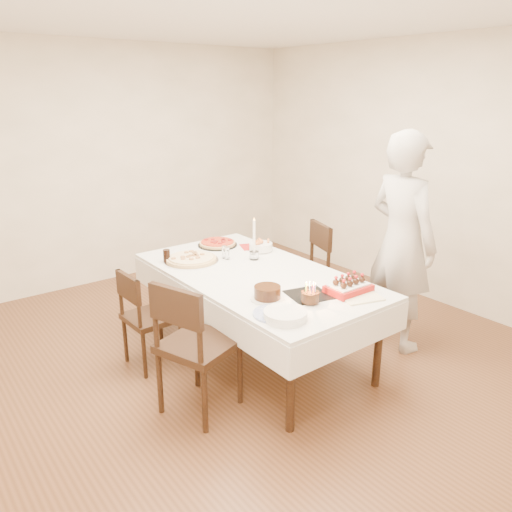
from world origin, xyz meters
TOP-DOWN VIEW (x-y plane):
  - floor at (0.00, 0.00)m, footprint 5.00×5.00m
  - wall_back at (0.00, 2.50)m, footprint 4.50×0.04m
  - wall_right at (2.25, 0.00)m, footprint 0.04×5.00m
  - ceiling at (0.00, 0.00)m, footprint 5.00×5.00m
  - dining_table at (-0.02, -0.04)m, footprint 1.28×2.21m
  - chair_right_savory at (0.80, 0.30)m, footprint 0.62×0.62m
  - chair_left_savory at (-0.77, 0.37)m, footprint 0.44×0.44m
  - chair_left_dessert at (-0.79, -0.40)m, footprint 0.65×0.65m
  - person at (1.10, -0.62)m, footprint 0.52×0.73m
  - pizza_white at (-0.28, 0.53)m, footprint 0.51×0.51m
  - pizza_pepperoni at (0.16, 0.79)m, footprint 0.38×0.38m
  - red_placemat at (0.40, 0.55)m, footprint 0.27×0.27m
  - pasta_bowl at (0.38, 0.40)m, footprint 0.24×0.24m
  - taper_candle at (0.19, 0.25)m, footprint 0.11×0.11m
  - shaker_pair at (-0.00, 0.39)m, footprint 0.12×0.12m
  - cola_glass at (-0.46, 0.65)m, footprint 0.07×0.07m
  - layer_cake at (-0.28, -0.52)m, footprint 0.27×0.27m
  - cake_board at (0.00, -0.64)m, footprint 0.35×0.35m
  - birthday_cake at (-0.09, -0.75)m, footprint 0.16×0.16m
  - strawberry_box at (0.28, -0.78)m, footprint 0.33×0.23m
  - box_lid at (0.26, -0.92)m, footprint 0.33×0.27m
  - plate_stack at (-0.39, -0.84)m, footprint 0.37×0.37m
  - china_plate at (-0.40, -0.75)m, footprint 0.39×0.39m

SIDE VIEW (x-z plane):
  - floor at x=0.00m, z-range 0.00..0.00m
  - dining_table at x=-0.02m, z-range 0.00..0.75m
  - chair_left_savory at x=-0.77m, z-range 0.00..0.83m
  - chair_right_savory at x=0.80m, z-range 0.00..0.96m
  - chair_left_dessert at x=-0.79m, z-range 0.00..1.00m
  - red_placemat at x=0.40m, z-range 0.75..0.75m
  - cake_board at x=0.00m, z-range 0.74..0.76m
  - box_lid at x=0.26m, z-range 0.74..0.76m
  - china_plate at x=-0.40m, z-range 0.75..0.76m
  - pizza_white at x=-0.28m, z-range 0.75..0.79m
  - pizza_pepperoni at x=0.16m, z-range 0.75..0.79m
  - plate_stack at x=-0.39m, z-range 0.75..0.81m
  - strawberry_box at x=0.28m, z-range 0.75..0.83m
  - pasta_bowl at x=0.38m, z-range 0.76..0.83m
  - layer_cake at x=-0.28m, z-range 0.75..0.85m
  - cola_glass at x=-0.46m, z-range 0.75..0.86m
  - shaker_pair at x=0.00m, z-range 0.75..0.86m
  - birthday_cake at x=-0.09m, z-range 0.76..0.90m
  - taper_candle at x=0.19m, z-range 0.75..1.13m
  - person at x=1.10m, z-range 0.00..1.88m
  - wall_back at x=0.00m, z-range 0.00..2.70m
  - wall_right at x=2.25m, z-range 0.00..2.70m
  - ceiling at x=0.00m, z-range 2.70..2.70m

